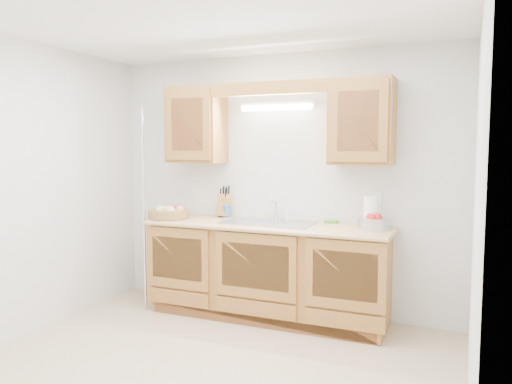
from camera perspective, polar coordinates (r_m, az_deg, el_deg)
The scene contains 17 objects.
room at distance 3.53m, azimuth -5.80°, elevation -0.68°, with size 3.52×3.50×2.50m.
base_cabinets at distance 4.75m, azimuth 1.38°, elevation -9.06°, with size 2.20×0.60×0.86m, color #A2692F.
countertop at distance 4.65m, azimuth 1.32°, elevation -3.84°, with size 2.30×0.63×0.04m, color tan.
upper_cabinet_left at distance 5.09m, azimuth -6.80°, elevation 7.59°, with size 0.55×0.33×0.75m, color #A2692F.
upper_cabinet_right at distance 4.50m, azimuth 12.03°, elevation 7.82°, with size 0.55×0.33×0.75m, color #A2692F.
valance at distance 4.62m, azimuth 1.38°, elevation 11.78°, with size 2.20×0.05×0.12m, color #A2692F.
fluorescent_fixture at distance 4.82m, azimuth 2.39°, elevation 9.80°, with size 0.76×0.08×0.08m.
sink at distance 4.68m, azimuth 1.42°, elevation -4.43°, with size 0.84×0.46×0.36m.
wire_shelf_pole at distance 4.99m, azimuth -12.69°, elevation -1.95°, with size 0.03×0.03×2.00m, color silver.
outlet_plate at distance 4.65m, azimuth 13.69°, elevation -0.62°, with size 0.08×0.01×0.12m, color white.
fruit_basket at distance 5.04m, azimuth -9.94°, elevation -2.33°, with size 0.48×0.48×0.13m.
knife_block at distance 5.08m, azimuth -3.68°, elevation -1.52°, with size 0.15×0.21×0.33m.
orange_canister at distance 5.07m, azimuth -3.30°, elevation -1.63°, with size 0.07×0.07×0.21m.
soap_bottle at distance 5.04m, azimuth -3.48°, elevation -1.84°, with size 0.08×0.08×0.18m, color #2362AF.
sponge at distance 4.72m, azimuth 8.60°, elevation -3.39°, with size 0.13×0.09×0.03m.
paper_towel at distance 4.47m, azimuth 13.01°, elevation -2.28°, with size 0.16×0.16×0.33m.
apple_bowl at distance 4.41m, azimuth 13.32°, elevation -3.42°, with size 0.27×0.27×0.14m.
Camera 1 is at (1.70, -3.08, 1.61)m, focal length 35.00 mm.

